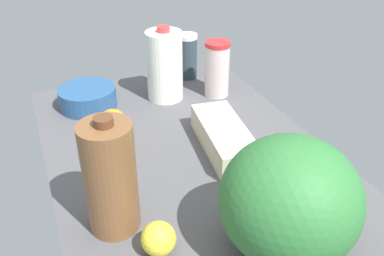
# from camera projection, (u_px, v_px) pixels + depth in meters

# --- Properties ---
(countertop) EXTENTS (1.20, 0.76, 0.03)m
(countertop) POSITION_uv_depth(u_px,v_px,m) (192.00, 163.00, 1.19)
(countertop) COLOR #4D4C50
(countertop) RESTS_ON ground
(mixing_bowl) EXTENTS (0.19, 0.19, 0.07)m
(mixing_bowl) POSITION_uv_depth(u_px,v_px,m) (88.00, 97.00, 1.43)
(mixing_bowl) COLOR #274F80
(mixing_bowl) RESTS_ON countertop
(chocolate_milk_jug) EXTENTS (0.11, 0.11, 0.28)m
(chocolate_milk_jug) POSITION_uv_depth(u_px,v_px,m) (110.00, 178.00, 0.90)
(chocolate_milk_jug) COLOR brown
(chocolate_milk_jug) RESTS_ON countertop
(egg_carton) EXTENTS (0.31, 0.15, 0.07)m
(egg_carton) POSITION_uv_depth(u_px,v_px,m) (224.00, 138.00, 1.21)
(egg_carton) COLOR beige
(egg_carton) RESTS_ON countertop
(tumbler_cup) EXTENTS (0.09, 0.09, 0.20)m
(tumbler_cup) POSITION_uv_depth(u_px,v_px,m) (217.00, 69.00, 1.48)
(tumbler_cup) COLOR beige
(tumbler_cup) RESTS_ON countertop
(milk_jug) EXTENTS (0.12, 0.12, 0.26)m
(milk_jug) POSITION_uv_depth(u_px,v_px,m) (165.00, 66.00, 1.45)
(milk_jug) COLOR white
(milk_jug) RESTS_ON countertop
(watermelon) EXTENTS (0.28, 0.28, 0.26)m
(watermelon) POSITION_uv_depth(u_px,v_px,m) (290.00, 201.00, 0.84)
(watermelon) COLOR #2D7033
(watermelon) RESTS_ON countertop
(shaker_bottle) EXTENTS (0.08, 0.08, 0.17)m
(shaker_bottle) POSITION_uv_depth(u_px,v_px,m) (187.00, 56.00, 1.62)
(shaker_bottle) COLOR #2C3B43
(shaker_bottle) RESTS_ON countertop
(orange_far_back) EXTENTS (0.08, 0.08, 0.08)m
(orange_far_back) POSITION_uv_depth(u_px,v_px,m) (113.00, 123.00, 1.27)
(orange_far_back) COLOR orange
(orange_far_back) RESTS_ON countertop
(lemon_loose) EXTENTS (0.07, 0.07, 0.07)m
(lemon_loose) POSITION_uv_depth(u_px,v_px,m) (159.00, 239.00, 0.88)
(lemon_loose) COLOR yellow
(lemon_loose) RESTS_ON countertop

